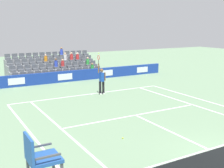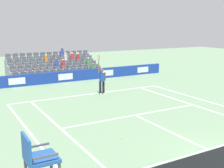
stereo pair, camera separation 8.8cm
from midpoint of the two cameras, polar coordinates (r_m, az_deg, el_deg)
The scene contains 12 objects.
line_baseline at distance 20.01m, azimuth -4.11°, elevation -1.96°, with size 10.97×0.10×0.01m, color white.
line_service at distance 15.40m, azimuth 4.76°, elevation -6.13°, with size 8.23×0.10×0.01m, color white.
line_centre_service at distance 13.04m, azimuth 12.79°, elevation -9.73°, with size 0.10×6.40×0.01m, color white.
line_singles_sideline_left at distance 13.23m, azimuth -9.20°, elevation -9.27°, with size 0.10×11.89×0.01m, color white.
line_singles_sideline_right at distance 17.66m, azimuth 16.75°, elevation -4.28°, with size 0.10×11.89×0.01m, color white.
line_doubles_sideline_left at distance 12.86m, azimuth -15.01°, elevation -10.15°, with size 0.10×11.89×0.01m, color white.
line_doubles_sideline_right at distance 18.65m, azimuth 19.68°, elevation -3.63°, with size 0.10×11.89×0.01m, color white.
line_centre_mark at distance 19.92m, azimuth -3.99°, elevation -2.02°, with size 0.10×0.20×0.01m, color white.
sponsor_barrier at distance 24.37m, azimuth -9.12°, elevation 1.46°, with size 19.60×0.22×0.92m.
tennis_player at distance 19.73m, azimuth -1.91°, elevation 0.80°, with size 0.53×0.37×2.85m.
stadium_stand at distance 27.08m, azimuth -11.29°, elevation 2.86°, with size 8.06×3.80×2.60m.
loose_tennis_ball at distance 12.31m, azimuth 2.20°, elevation -10.60°, with size 0.07×0.07×0.07m, color #D1E533.
Camera 2 is at (8.27, 5.72, 4.68)m, focal length 46.41 mm.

